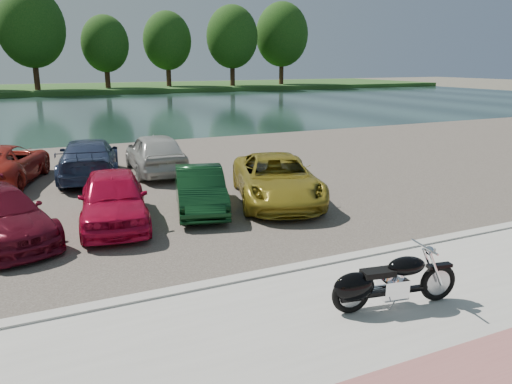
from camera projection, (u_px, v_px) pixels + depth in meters
ground at (386, 308)px, 8.65m from camera, size 200.00×200.00×0.00m
promenade at (429, 333)px, 7.76m from camera, size 60.00×6.00×0.10m
kerb at (324, 264)px, 10.38m from camera, size 60.00×0.30×0.14m
parking_lot at (190, 178)px, 18.27m from camera, size 60.00×18.00×0.04m
river at (88, 110)px, 43.65m from camera, size 120.00×40.00×0.00m
far_bank at (59, 89)px, 71.58m from camera, size 120.00×24.00×0.60m
far_trees at (92, 35)px, 66.12m from camera, size 70.25×10.68×12.52m
motorcycle at (384, 283)px, 8.34m from camera, size 2.32×0.81×1.05m
car_4 at (113, 198)px, 12.82m from camera, size 2.24×4.32×1.40m
car_5 at (200, 189)px, 14.05m from camera, size 2.19×3.93×1.23m
car_6 at (277, 179)px, 14.95m from camera, size 3.72×5.45×1.38m
car_10 at (1, 164)px, 17.13m from camera, size 3.66×5.39×1.37m
car_11 at (89, 159)px, 17.87m from camera, size 2.84×5.25×1.44m
car_12 at (155, 153)px, 18.77m from camera, size 2.09×4.62×1.54m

